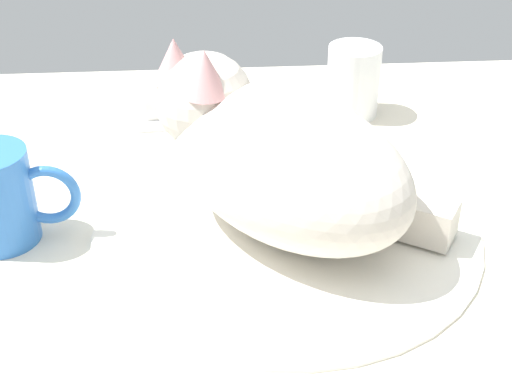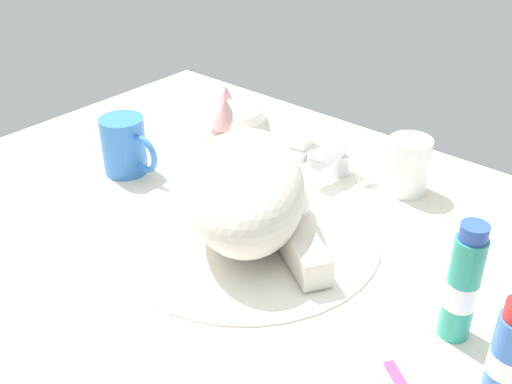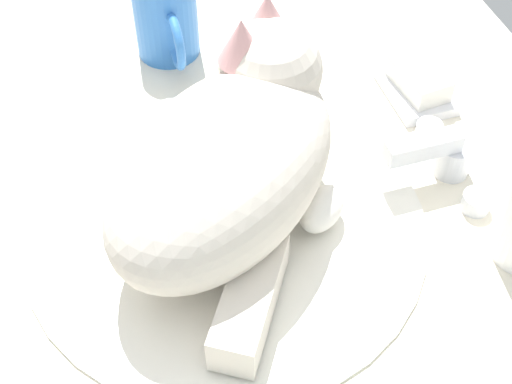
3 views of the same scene
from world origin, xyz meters
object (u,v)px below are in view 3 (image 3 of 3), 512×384
faucet (444,157)px  coffee_mug (166,19)px  soap_bar (419,78)px  cat (233,157)px

faucet → coffee_mug: coffee_mug is taller
faucet → soap_bar: (-11.48, 2.74, 0.09)cm
soap_bar → coffee_mug: bearing=-122.8°
faucet → soap_bar: size_ratio=1.82×
coffee_mug → soap_bar: (15.66, 24.33, -2.27)cm
cat → coffee_mug: (-26.16, -0.27, -3.27)cm
faucet → coffee_mug: bearing=-141.5°
faucet → soap_bar: 11.80cm
cat → coffee_mug: bearing=-179.4°
coffee_mug → soap_bar: bearing=57.2°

